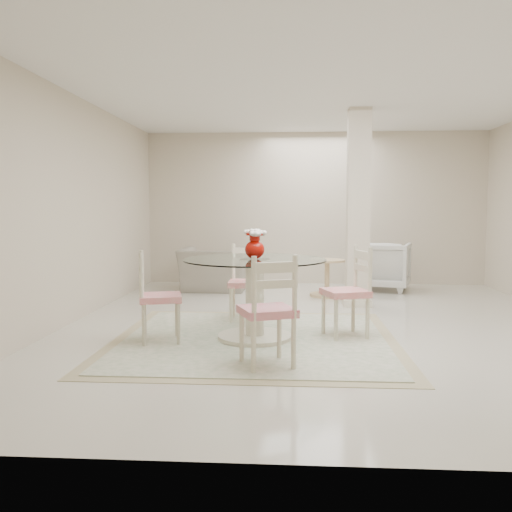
# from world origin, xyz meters

# --- Properties ---
(ground) EXTENTS (7.00, 7.00, 0.00)m
(ground) POSITION_xyz_m (0.00, 0.00, 0.00)
(ground) COLOR beige
(ground) RESTS_ON ground
(room_shell) EXTENTS (6.02, 7.02, 2.71)m
(room_shell) POSITION_xyz_m (0.00, 0.00, 1.86)
(room_shell) COLOR beige
(room_shell) RESTS_ON ground
(column) EXTENTS (0.30, 0.30, 2.70)m
(column) POSITION_xyz_m (0.50, 1.30, 1.35)
(column) COLOR beige
(column) RESTS_ON ground
(area_rug) EXTENTS (2.90, 2.90, 0.02)m
(area_rug) POSITION_xyz_m (-0.78, -0.79, 0.01)
(area_rug) COLOR tan
(area_rug) RESTS_ON ground
(dining_table) EXTENTS (1.45, 1.45, 0.84)m
(dining_table) POSITION_xyz_m (-0.78, -0.79, 0.43)
(dining_table) COLOR beige
(dining_table) RESTS_ON ground
(red_vase) EXTENTS (0.23, 0.22, 0.31)m
(red_vase) POSITION_xyz_m (-0.78, -0.79, 0.99)
(red_vase) COLOR #A40D05
(red_vase) RESTS_ON dining_table
(dining_chair_east) EXTENTS (0.53, 0.53, 1.05)m
(dining_chair_east) POSITION_xyz_m (0.22, -0.60, 0.56)
(dining_chair_east) COLOR beige
(dining_chair_east) RESTS_ON ground
(dining_chair_north) EXTENTS (0.41, 0.41, 1.01)m
(dining_chair_north) POSITION_xyz_m (-0.95, 0.21, 0.53)
(dining_chair_north) COLOR #F3E9C8
(dining_chair_north) RESTS_ON ground
(dining_chair_west) EXTENTS (0.50, 0.50, 1.02)m
(dining_chair_west) POSITION_xyz_m (-1.78, -0.97, 0.53)
(dining_chair_west) COLOR beige
(dining_chair_west) RESTS_ON ground
(dining_chair_south) EXTENTS (0.55, 0.55, 1.07)m
(dining_chair_south) POSITION_xyz_m (-0.59, -1.79, 0.56)
(dining_chair_south) COLOR beige
(dining_chair_south) RESTS_ON ground
(recliner_taupe) EXTENTS (1.10, 0.97, 0.70)m
(recliner_taupe) POSITION_xyz_m (-1.69, 2.57, 0.35)
(recliner_taupe) COLOR gray
(recliner_taupe) RESTS_ON ground
(armchair_white) EXTENTS (1.07, 1.09, 0.80)m
(armchair_white) POSITION_xyz_m (1.10, 2.81, 0.40)
(armchair_white) COLOR silver
(armchair_white) RESTS_ON ground
(side_table) EXTENTS (0.55, 0.55, 0.57)m
(side_table) POSITION_xyz_m (0.14, 2.07, 0.26)
(side_table) COLOR #D7BA84
(side_table) RESTS_ON ground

